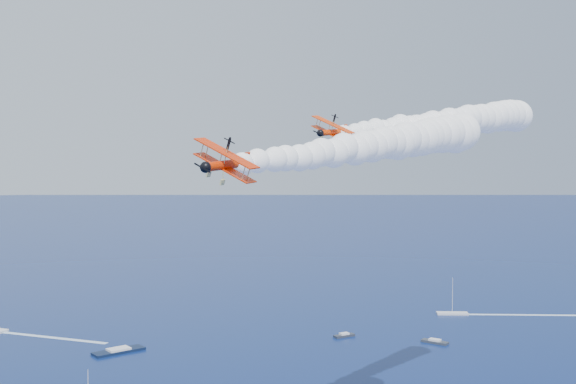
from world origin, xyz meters
name	(u,v)px	position (x,y,z in m)	size (l,w,h in m)	color
biplane_lead	(333,132)	(21.31, 29.94, 59.71)	(6.67, 7.48, 4.50)	#EF3905
biplane_trail	(227,165)	(-2.59, 8.09, 55.23)	(7.59, 8.51, 5.13)	red
smoke_trail_lead	(444,123)	(51.18, 43.74, 62.24)	(61.12, 31.89, 11.89)	white
smoke_trail_trail	(377,145)	(25.84, 24.65, 57.76)	(58.50, 36.93, 11.89)	white
boat_wakes	(72,381)	(-8.08, 115.67, 0.03)	(265.02, 159.88, 0.04)	white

